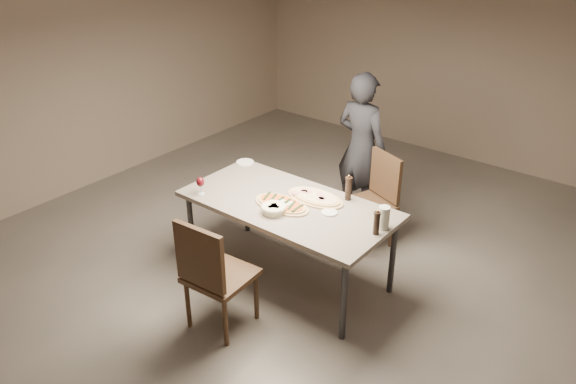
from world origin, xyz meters
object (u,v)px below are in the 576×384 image
Objects in this scene: dining_table at (288,209)px; carafe at (384,218)px; chair_far at (375,195)px; ham_pizza at (315,197)px; zucchini_pizza at (282,204)px; diner at (361,148)px; bread_basket at (274,208)px; chair_near at (212,271)px; pepper_mill_left at (348,188)px.

carafe is (0.83, 0.13, 0.15)m from dining_table.
ham_pizza is at bearing 102.05° from chair_far.
zucchini_pizza is 1.41m from diner.
bread_basket is (-0.12, -0.41, 0.03)m from ham_pizza.
chair_far is at bearing 77.22° from chair_near.
pepper_mill_left is at bearing 63.70° from zucchini_pizza.
bread_basket is at bearing 98.57° from diner.
pepper_mill_left is at bearing 154.02° from carafe.
chair_near is at bearing -76.29° from zucchini_pizza.
chair_far is 0.58× the size of diner.
ham_pizza is 1.12m from chair_near.
dining_table is 0.85m from carafe.
carafe is (0.69, -0.07, 0.08)m from ham_pizza.
chair_near reaches higher than chair_far.
bread_basket is at bearing -119.95° from ham_pizza.
diner is at bearing 88.38° from chair_near.
ham_pizza is at bearing -144.01° from pepper_mill_left.
bread_basket is 0.88m from carafe.
dining_table is 3.37× the size of ham_pizza.
pepper_mill_left is 1.24× the size of carafe.
diner is at bearing 88.34° from ham_pizza.
carafe reaches higher than bread_basket.
pepper_mill_left is 0.52m from carafe.
pepper_mill_left is at bearing 59.15° from bread_basket.
pepper_mill_left is 0.15× the size of diner.
pepper_mill_left is 1.34m from chair_near.
diner reaches higher than bread_basket.
chair_near is (-0.37, -1.25, -0.31)m from pepper_mill_left.
zucchini_pizza reaches higher than ham_pizza.
carafe is at bearing 27.88° from zucchini_pizza.
carafe reaches higher than dining_table.
pepper_mill_left reaches higher than dining_table.
chair_far reaches higher than dining_table.
diner is (-0.94, 1.20, -0.06)m from carafe.
bread_basket is (0.03, -0.14, 0.03)m from zucchini_pizza.
pepper_mill_left is (0.22, 0.16, 0.09)m from ham_pizza.
bread_basket is 1.11× the size of carafe.
ham_pizza is 2.62× the size of bread_basket.
diner is (-0.10, 2.23, 0.23)m from chair_near.
dining_table is 0.25m from ham_pizza.
dining_table is 1.85× the size of chair_near.
zucchini_pizza is at bearing -132.09° from ham_pizza.
zucchini_pizza is 0.87m from carafe.
ham_pizza is at bearing 73.96° from bread_basket.
ham_pizza is 1.16m from diner.
pepper_mill_left is 0.25× the size of chair_far.
chair_far is at bearing 74.45° from dining_table.
zucchini_pizza reaches higher than dining_table.
ham_pizza is at bearing 78.05° from chair_near.
diner reaches higher than carafe.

